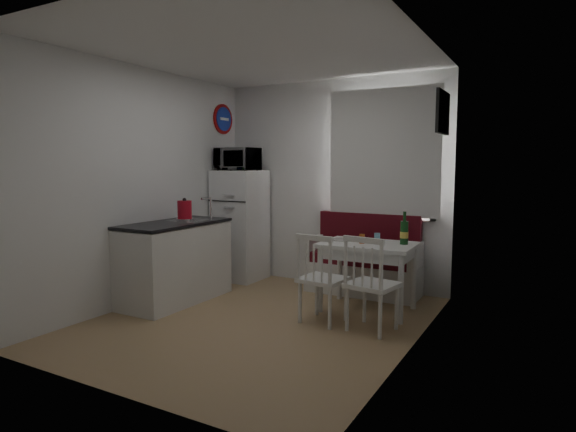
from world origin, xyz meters
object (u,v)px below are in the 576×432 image
kettle (185,210)px  kitchen_counter (176,261)px  bench (364,267)px  fridge (240,225)px  dining_table (368,251)px  wine_bottle (404,228)px  chair_left (319,269)px  microwave (237,159)px  chair_right (369,274)px

kettle → kitchen_counter: bearing=-114.0°
bench → fridge: bearing=-176.3°
dining_table → wine_bottle: (0.35, 0.10, 0.25)m
kitchen_counter → kettle: size_ratio=5.19×
chair_left → microwave: bearing=152.5°
kitchen_counter → bench: bearing=38.0°
microwave → kitchen_counter: bearing=-90.9°
bench → fridge: size_ratio=0.91×
chair_left → kettle: kettle is taller
kettle → microwave: bearing=91.6°
kettle → fridge: bearing=91.5°
bench → chair_left: (0.03, -1.30, 0.23)m
dining_table → chair_right: bearing=-71.0°
bench → dining_table: 0.77m
fridge → microwave: (0.00, -0.05, 0.88)m
chair_right → kettle: bearing=-171.9°
kettle → wine_bottle: 2.42m
chair_left → chair_right: bearing=5.5°
chair_right → wine_bottle: size_ratio=1.43×
fridge → chair_right: bearing=-28.1°
chair_right → fridge: fridge is taller
chair_right → dining_table: bearing=120.4°
chair_right → microwave: bearing=162.7°
bench → wine_bottle: (0.63, -0.54, 0.58)m
kitchen_counter → kettle: (0.05, 0.11, 0.57)m
dining_table → fridge: 2.06m
dining_table → kettle: bearing=-164.6°
bench → microwave: size_ratio=2.49×
bench → dining_table: size_ratio=1.35×
chair_right → microwave: 2.73m
kitchen_counter → bench: (1.73, 1.36, -0.14)m
dining_table → microwave: 2.27m
bench → wine_bottle: bearing=-40.9°
kitchen_counter → microwave: 1.66m
chair_right → kettle: size_ratio=1.89×
chair_left → chair_right: chair_right is taller
kitchen_counter → chair_left: kitchen_counter is taller
wine_bottle → kettle: bearing=-163.1°
kettle → dining_table: bearing=17.0°
kettle → wine_bottle: kettle is taller
fridge → microwave: bearing=-90.0°
chair_left → wine_bottle: (0.60, 0.76, 0.35)m
kitchen_counter → bench: size_ratio=0.99×
chair_left → fridge: (-1.74, 1.19, 0.19)m
fridge → kettle: fridge is taller
bench → chair_right: size_ratio=2.75×
kitchen_counter → microwave: bearing=89.1°
microwave → kettle: microwave is taller
chair_left → wine_bottle: 1.03m
chair_left → fridge: size_ratio=0.32×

